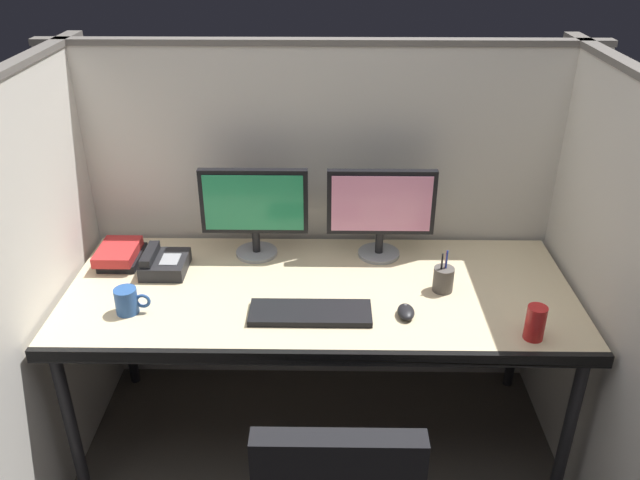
{
  "coord_description": "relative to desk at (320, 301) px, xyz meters",
  "views": [
    {
      "loc": [
        0.03,
        -1.74,
        2.02
      ],
      "look_at": [
        0.0,
        0.35,
        0.92
      ],
      "focal_mm": 35.8,
      "sensor_mm": 36.0,
      "label": 1
    }
  ],
  "objects": [
    {
      "name": "cubicle_partition_rear",
      "position": [
        0.0,
        0.46,
        0.1
      ],
      "size": [
        2.21,
        0.06,
        1.57
      ],
      "color": "beige",
      "rests_on": "ground"
    },
    {
      "name": "cubicle_partition_left",
      "position": [
        -0.99,
        -0.09,
        0.1
      ],
      "size": [
        0.06,
        1.41,
        1.57
      ],
      "color": "beige",
      "rests_on": "ground"
    },
    {
      "name": "cubicle_partition_right",
      "position": [
        0.99,
        -0.09,
        0.1
      ],
      "size": [
        0.06,
        1.41,
        1.57
      ],
      "color": "beige",
      "rests_on": "ground"
    },
    {
      "name": "desk",
      "position": [
        0.0,
        0.0,
        0.0
      ],
      "size": [
        1.9,
        0.8,
        0.74
      ],
      "color": "beige",
      "rests_on": "ground"
    },
    {
      "name": "monitor_left",
      "position": [
        -0.27,
        0.28,
        0.27
      ],
      "size": [
        0.43,
        0.17,
        0.37
      ],
      "color": "gray",
      "rests_on": "desk"
    },
    {
      "name": "monitor_right",
      "position": [
        0.24,
        0.27,
        0.27
      ],
      "size": [
        0.43,
        0.17,
        0.37
      ],
      "color": "gray",
      "rests_on": "desk"
    },
    {
      "name": "keyboard_main",
      "position": [
        -0.03,
        -0.17,
        0.06
      ],
      "size": [
        0.43,
        0.15,
        0.02
      ],
      "primitive_type": "cube",
      "color": "black",
      "rests_on": "desk"
    },
    {
      "name": "computer_mouse",
      "position": [
        0.3,
        -0.16,
        0.07
      ],
      "size": [
        0.06,
        0.1,
        0.04
      ],
      "color": "black",
      "rests_on": "desk"
    },
    {
      "name": "pen_cup",
      "position": [
        0.46,
        0.01,
        0.1
      ],
      "size": [
        0.08,
        0.08,
        0.17
      ],
      "color": "#4C4742",
      "rests_on": "desk"
    },
    {
      "name": "soda_can",
      "position": [
        0.72,
        -0.29,
        0.11
      ],
      "size": [
        0.07,
        0.07,
        0.12
      ],
      "primitive_type": "cylinder",
      "color": "red",
      "rests_on": "desk"
    },
    {
      "name": "coffee_mug",
      "position": [
        -0.68,
        -0.16,
        0.1
      ],
      "size": [
        0.13,
        0.08,
        0.09
      ],
      "color": "#264C8C",
      "rests_on": "desk"
    },
    {
      "name": "desk_phone",
      "position": [
        -0.62,
        0.13,
        0.08
      ],
      "size": [
        0.17,
        0.19,
        0.09
      ],
      "color": "black",
      "rests_on": "desk"
    },
    {
      "name": "book_stack",
      "position": [
        -0.81,
        0.2,
        0.08
      ],
      "size": [
        0.16,
        0.22,
        0.07
      ],
      "color": "black",
      "rests_on": "desk"
    }
  ]
}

